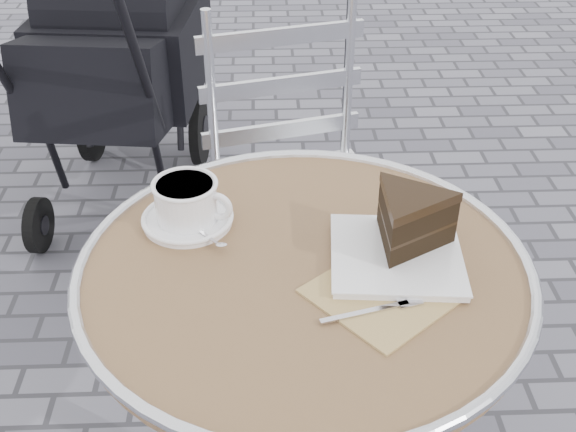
{
  "coord_description": "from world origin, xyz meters",
  "views": [
    {
      "loc": [
        -0.06,
        -0.88,
        1.43
      ],
      "look_at": [
        -0.02,
        0.07,
        0.78
      ],
      "focal_mm": 45.0,
      "sensor_mm": 36.0,
      "label": 1
    }
  ],
  "objects_px": {
    "cappuccino_set": "(187,205)",
    "cake_plate_set": "(406,228)",
    "cafe_table": "(303,342)",
    "bistro_chair": "(290,151)",
    "baby_stroller": "(118,71)"
  },
  "relations": [
    {
      "from": "cappuccino_set",
      "to": "cake_plate_set",
      "type": "xyz_separation_m",
      "value": [
        0.35,
        -0.1,
        0.02
      ]
    },
    {
      "from": "cafe_table",
      "to": "bistro_chair",
      "type": "bearing_deg",
      "value": 89.46
    },
    {
      "from": "cafe_table",
      "to": "baby_stroller",
      "type": "height_order",
      "value": "baby_stroller"
    },
    {
      "from": "cappuccino_set",
      "to": "cake_plate_set",
      "type": "height_order",
      "value": "cake_plate_set"
    },
    {
      "from": "cafe_table",
      "to": "baby_stroller",
      "type": "bearing_deg",
      "value": 111.2
    },
    {
      "from": "cappuccino_set",
      "to": "bistro_chair",
      "type": "distance_m",
      "value": 0.61
    },
    {
      "from": "cake_plate_set",
      "to": "baby_stroller",
      "type": "height_order",
      "value": "baby_stroller"
    },
    {
      "from": "cafe_table",
      "to": "cake_plate_set",
      "type": "xyz_separation_m",
      "value": [
        0.16,
        0.02,
        0.21
      ]
    },
    {
      "from": "bistro_chair",
      "to": "cappuccino_set",
      "type": "bearing_deg",
      "value": -124.51
    },
    {
      "from": "cappuccino_set",
      "to": "bistro_chair",
      "type": "xyz_separation_m",
      "value": [
        0.19,
        0.54,
        -0.2
      ]
    },
    {
      "from": "cake_plate_set",
      "to": "baby_stroller",
      "type": "distance_m",
      "value": 1.56
    },
    {
      "from": "cappuccino_set",
      "to": "baby_stroller",
      "type": "bearing_deg",
      "value": 124.61
    },
    {
      "from": "cafe_table",
      "to": "cake_plate_set",
      "type": "bearing_deg",
      "value": 8.44
    },
    {
      "from": "cafe_table",
      "to": "cappuccino_set",
      "type": "relative_size",
      "value": 4.44
    },
    {
      "from": "cafe_table",
      "to": "cake_plate_set",
      "type": "distance_m",
      "value": 0.27
    }
  ]
}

